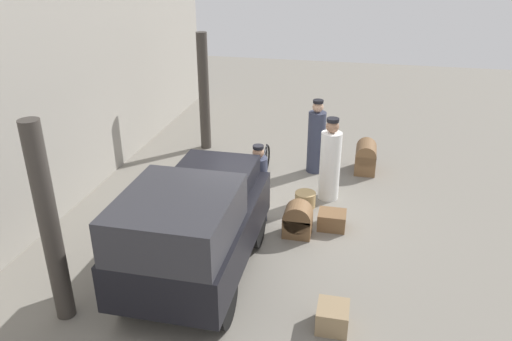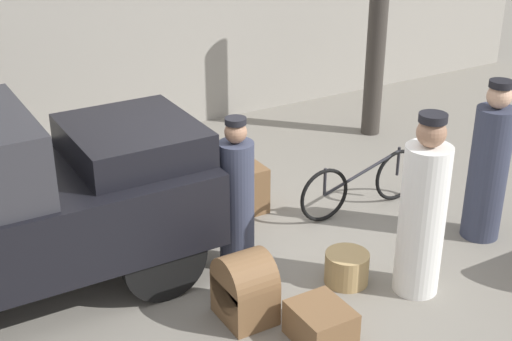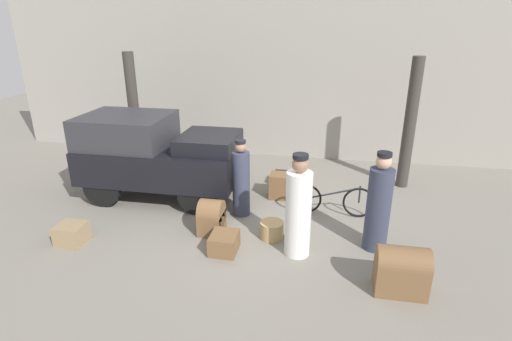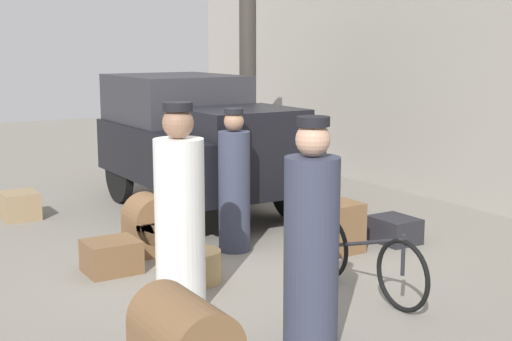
# 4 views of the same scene
# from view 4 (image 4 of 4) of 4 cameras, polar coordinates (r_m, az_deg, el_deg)

# --- Properties ---
(ground_plane) EXTENTS (30.00, 30.00, 0.00)m
(ground_plane) POSITION_cam_4_polar(r_m,az_deg,el_deg) (8.00, -1.99, -6.63)
(ground_plane) COLOR gray
(station_building_facade) EXTENTS (16.00, 0.15, 4.50)m
(station_building_facade) POSITION_cam_4_polar(r_m,az_deg,el_deg) (10.31, 18.26, 9.32)
(station_building_facade) COLOR gray
(station_building_facade) RESTS_ON ground
(canopy_pillar_left) EXTENTS (0.28, 0.28, 3.07)m
(canopy_pillar_left) POSITION_cam_4_polar(r_m,az_deg,el_deg) (11.82, -0.66, 6.39)
(canopy_pillar_left) COLOR #38332D
(canopy_pillar_left) RESTS_ON ground
(truck) EXTENTS (3.46, 1.73, 1.85)m
(truck) POSITION_cam_4_polar(r_m,az_deg,el_deg) (9.98, -4.85, 2.74)
(truck) COLOR black
(truck) RESTS_ON ground
(bicycle) EXTENTS (1.72, 0.04, 0.69)m
(bicycle) POSITION_cam_4_polar(r_m,az_deg,el_deg) (6.74, 8.49, -6.99)
(bicycle) COLOR black
(bicycle) RESTS_ON ground
(wicker_basket) EXTENTS (0.44, 0.44, 0.32)m
(wicker_basket) POSITION_cam_4_polar(r_m,az_deg,el_deg) (7.04, -4.60, -7.65)
(wicker_basket) COLOR tan
(wicker_basket) RESTS_ON ground
(conductor_in_dark_uniform) EXTENTS (0.44, 0.44, 1.82)m
(conductor_in_dark_uniform) POSITION_cam_4_polar(r_m,az_deg,el_deg) (6.23, -6.11, -3.67)
(conductor_in_dark_uniform) COLOR white
(conductor_in_dark_uniform) RESTS_ON ground
(porter_with_bicycle) EXTENTS (0.41, 0.41, 1.79)m
(porter_with_bicycle) POSITION_cam_4_polar(r_m,az_deg,el_deg) (5.34, 4.45, -6.10)
(porter_with_bicycle) COLOR #33384C
(porter_with_bicycle) RESTS_ON ground
(porter_lifting_near_truck) EXTENTS (0.36, 0.36, 1.61)m
(porter_lifting_near_truck) POSITION_cam_4_polar(r_m,az_deg,el_deg) (7.94, -1.75, -1.29)
(porter_lifting_near_truck) COLOR #33384C
(porter_lifting_near_truck) RESTS_ON ground
(suitcase_black_upright) EXTENTS (0.49, 0.45, 0.36)m
(suitcase_black_upright) POSITION_cam_4_polar(r_m,az_deg,el_deg) (9.99, -18.37, -2.68)
(suitcase_black_upright) COLOR #937A56
(suitcase_black_upright) RESTS_ON ground
(suitcase_small_leather) EXTENTS (0.46, 0.53, 0.33)m
(suitcase_small_leather) POSITION_cam_4_polar(r_m,az_deg,el_deg) (7.46, -11.49, -6.75)
(suitcase_small_leather) COLOR brown
(suitcase_small_leather) RESTS_ON ground
(trunk_barrel_dark) EXTENTS (0.44, 0.53, 0.67)m
(trunk_barrel_dark) POSITION_cam_4_polar(r_m,az_deg,el_deg) (8.00, -8.40, -4.40)
(trunk_barrel_dark) COLOR brown
(trunk_barrel_dark) RESTS_ON ground
(suitcase_tan_flat) EXTENTS (0.54, 0.44, 0.30)m
(suitcase_tan_flat) POSITION_cam_4_polar(r_m,az_deg,el_deg) (8.55, 11.01, -4.68)
(suitcase_tan_flat) COLOR #232328
(suitcase_tan_flat) RESTS_ON ground
(trunk_wicker_pale) EXTENTS (0.42, 0.43, 0.56)m
(trunk_wicker_pale) POSITION_cam_4_polar(r_m,az_deg,el_deg) (8.05, 6.73, -4.51)
(trunk_wicker_pale) COLOR brown
(trunk_wicker_pale) RESTS_ON ground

